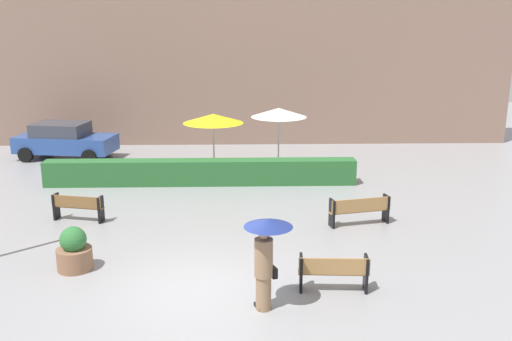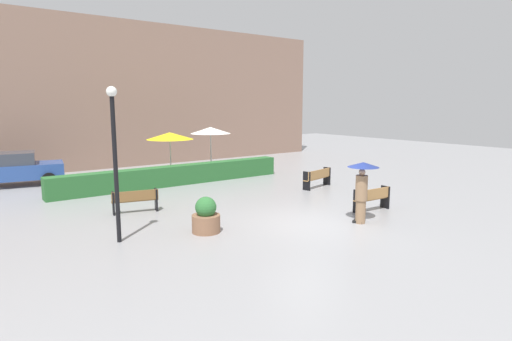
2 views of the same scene
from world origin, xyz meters
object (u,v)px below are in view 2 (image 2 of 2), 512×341
at_px(pedestrian_with_umbrella, 362,183).
at_px(bench_near_right, 373,198).
at_px(planter_pot, 206,217).
at_px(bench_far_left, 135,199).
at_px(bench_far_right, 318,177).
at_px(patio_umbrella_white, 211,130).
at_px(parked_car, 12,169).
at_px(lamp_post, 115,149).
at_px(patio_umbrella_yellow, 170,136).

bearing_deg(pedestrian_with_umbrella, bench_near_right, 26.11).
bearing_deg(planter_pot, bench_far_left, 104.12).
height_order(bench_near_right, planter_pot, planter_pot).
bearing_deg(pedestrian_with_umbrella, bench_far_right, 58.96).
xyz_separation_m(bench_far_right, patio_umbrella_white, (-1.99, 6.20, 1.88)).
distance_m(bench_far_left, patio_umbrella_white, 8.72).
bearing_deg(bench_far_left, patio_umbrella_white, 41.43).
relative_size(bench_far_left, patio_umbrella_white, 0.62).
xyz_separation_m(bench_near_right, pedestrian_with_umbrella, (-1.53, -0.75, 0.81)).
distance_m(bench_near_right, parked_car, 16.20).
height_order(bench_near_right, lamp_post, lamp_post).
relative_size(planter_pot, parked_car, 0.24).
relative_size(bench_far_right, bench_near_right, 1.19).
bearing_deg(bench_far_right, bench_far_left, 176.10).
bearing_deg(parked_car, patio_umbrella_yellow, -23.58).
bearing_deg(bench_far_right, lamp_post, -167.30).
relative_size(pedestrian_with_umbrella, lamp_post, 0.46).
distance_m(bench_far_right, patio_umbrella_white, 6.78).
distance_m(bench_far_left, pedestrian_with_umbrella, 7.76).
distance_m(planter_pot, patio_umbrella_yellow, 9.40).
bearing_deg(patio_umbrella_white, parked_car, 164.49).
xyz_separation_m(bench_near_right, bench_far_left, (-6.92, 4.78, -0.00)).
bearing_deg(parked_car, lamp_post, -83.40).
xyz_separation_m(bench_near_right, patio_umbrella_yellow, (-3.08, 10.07, 1.73)).
bearing_deg(bench_far_left, lamp_post, -118.47).
distance_m(bench_far_right, bench_near_right, 4.45).
bearing_deg(pedestrian_with_umbrella, lamp_post, 158.40).
relative_size(bench_far_left, parked_car, 0.36).
relative_size(patio_umbrella_white, parked_car, 0.58).
xyz_separation_m(bench_far_right, patio_umbrella_yellow, (-4.53, 5.86, 1.72)).
bearing_deg(planter_pot, pedestrian_with_umbrella, -24.69).
distance_m(bench_near_right, planter_pot, 6.19).
distance_m(pedestrian_with_umbrella, patio_umbrella_yellow, 10.97).
height_order(bench_far_right, patio_umbrella_yellow, patio_umbrella_yellow).
bearing_deg(bench_far_right, parked_car, 141.90).
distance_m(lamp_post, patio_umbrella_white, 11.56).
xyz_separation_m(bench_near_right, planter_pot, (-6.05, 1.32, -0.02)).
distance_m(bench_far_right, lamp_post, 10.35).
distance_m(pedestrian_with_umbrella, parked_car, 15.97).
xyz_separation_m(patio_umbrella_white, parked_car, (-9.17, 2.55, -1.56)).
distance_m(lamp_post, parked_car, 11.19).
height_order(bench_near_right, patio_umbrella_yellow, patio_umbrella_yellow).
relative_size(pedestrian_with_umbrella, planter_pot, 1.82).
height_order(bench_far_left, patio_umbrella_white, patio_umbrella_white).
height_order(bench_far_left, patio_umbrella_yellow, patio_umbrella_yellow).
xyz_separation_m(planter_pot, patio_umbrella_white, (5.51, 9.09, 1.91)).
bearing_deg(lamp_post, patio_umbrella_yellow, 56.46).
distance_m(bench_far_right, parked_car, 14.18).
relative_size(bench_far_left, planter_pot, 1.48).
height_order(bench_near_right, patio_umbrella_white, patio_umbrella_white).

